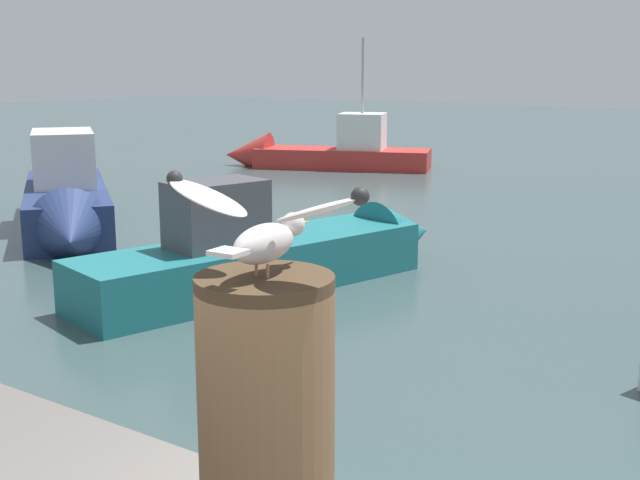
{
  "coord_description": "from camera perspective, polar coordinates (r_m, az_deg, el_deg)",
  "views": [
    {
      "loc": [
        0.52,
        -2.01,
        3.06
      ],
      "look_at": [
        -0.76,
        -0.17,
        2.58
      ],
      "focal_mm": 46.3,
      "sensor_mm": 36.0,
      "label": 1
    }
  ],
  "objects": [
    {
      "name": "mooring_post",
      "position": [
        2.25,
        -3.71,
        -12.97
      ],
      "size": [
        0.36,
        0.36,
        0.85
      ],
      "primitive_type": "cylinder",
      "color": "#4C3823",
      "rests_on": "harbor_quay"
    },
    {
      "name": "seagull",
      "position": [
        2.08,
        -3.85,
        0.9
      ],
      "size": [
        0.61,
        0.39,
        0.25
      ],
      "color": "tan",
      "rests_on": "mooring_post"
    },
    {
      "name": "boat_red",
      "position": [
        25.0,
        -0.19,
        6.07
      ],
      "size": [
        6.37,
        3.71,
        4.2
      ],
      "color": "#B72D28",
      "rests_on": "ground_plane"
    },
    {
      "name": "boat_navy",
      "position": [
        15.83,
        -17.1,
        2.55
      ],
      "size": [
        5.73,
        4.89,
        2.04
      ],
      "color": "navy",
      "rests_on": "ground_plane"
    },
    {
      "name": "boat_teal",
      "position": [
        11.74,
        -2.18,
        -0.82
      ],
      "size": [
        2.79,
        6.22,
        1.79
      ],
      "color": "#1E7075",
      "rests_on": "ground_plane"
    }
  ]
}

